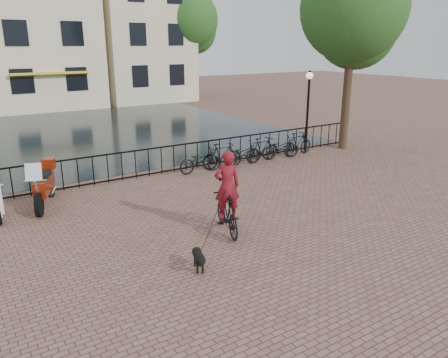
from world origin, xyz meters
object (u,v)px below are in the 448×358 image
lamp_post (308,98)px  dog (199,259)px  motorcycle (43,180)px  cyclist (227,197)px

lamp_post → dog: lamp_post is taller
motorcycle → cyclist: bearing=-30.0°
cyclist → motorcycle: bearing=-35.8°
lamp_post → cyclist: 9.25m
lamp_post → motorcycle: 11.12m
dog → motorcycle: motorcycle is taller
cyclist → dog: bearing=56.2°
cyclist → dog: size_ratio=3.20×
cyclist → motorcycle: (-3.47, 4.46, -0.15)m
lamp_post → dog: size_ratio=4.45×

